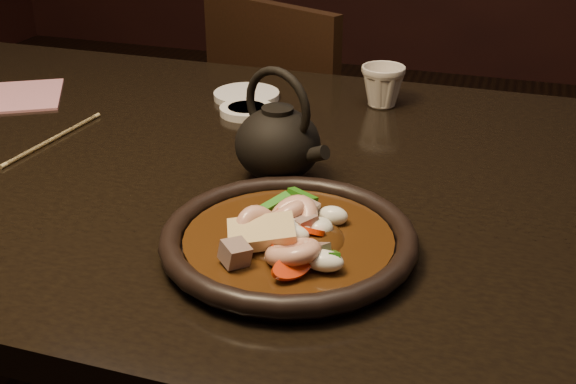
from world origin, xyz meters
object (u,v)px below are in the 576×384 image
(chair, at_px, (303,153))
(plate, at_px, (289,240))
(table, at_px, (170,199))
(teapot, at_px, (278,140))
(tea_cup, at_px, (383,85))

(chair, xyz_separation_m, plate, (0.26, -0.90, 0.30))
(table, relative_size, chair, 1.88)
(chair, bearing_deg, table, 114.02)
(table, xyz_separation_m, plate, (0.26, -0.21, 0.09))
(chair, bearing_deg, teapot, 128.46)
(chair, height_order, teapot, teapot)
(table, relative_size, tea_cup, 21.05)
(table, xyz_separation_m, teapot, (0.19, -0.04, 0.13))
(plate, bearing_deg, table, 141.07)
(tea_cup, bearing_deg, chair, 123.71)
(plate, bearing_deg, teapot, 112.37)
(chair, distance_m, teapot, 0.83)
(plate, distance_m, teapot, 0.19)
(table, distance_m, chair, 0.73)
(chair, bearing_deg, plate, 130.05)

